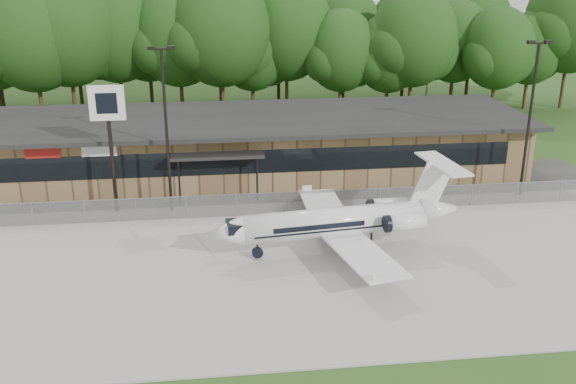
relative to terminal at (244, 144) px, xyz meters
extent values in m
plane|color=#2B4F1C|center=(0.00, -23.94, -2.18)|extent=(160.00, 160.00, 0.00)
cube|color=#9E9B93|center=(0.00, -15.94, -2.14)|extent=(64.00, 18.00, 0.08)
cube|color=#383835|center=(0.00, -4.44, -2.15)|extent=(50.00, 9.00, 0.06)
cube|color=olive|center=(0.00, 0.06, -0.18)|extent=(40.00, 10.00, 4.00)
cube|color=black|center=(0.00, -4.96, 0.12)|extent=(36.00, 0.08, 1.60)
cube|color=black|center=(0.00, -0.44, 1.97)|extent=(41.00, 11.50, 0.30)
cube|color=black|center=(-2.00, -5.54, 0.82)|extent=(6.00, 1.60, 0.20)
cube|color=#A71814|center=(-13.00, -4.99, 1.22)|extent=(2.20, 0.06, 0.70)
cube|color=silver|center=(-9.50, -4.99, 1.22)|extent=(2.20, 0.06, 0.70)
cube|color=gray|center=(0.00, -8.94, -1.43)|extent=(46.00, 0.03, 1.50)
cube|color=gray|center=(0.00, -8.94, -0.68)|extent=(46.00, 0.04, 0.04)
cylinder|color=black|center=(-5.00, -7.44, 2.82)|extent=(0.18, 0.18, 10.00)
cube|color=black|center=(-5.00, -7.44, 7.87)|extent=(1.20, 0.12, 0.12)
cube|color=black|center=(-5.55, -7.44, 7.94)|extent=(0.45, 0.30, 0.22)
cube|color=black|center=(-4.45, -7.44, 7.94)|extent=(0.45, 0.30, 0.22)
cylinder|color=black|center=(18.00, -7.44, 2.82)|extent=(0.18, 0.18, 10.00)
cube|color=black|center=(18.00, -7.44, 7.87)|extent=(1.20, 0.12, 0.12)
cube|color=black|center=(17.45, -7.44, 7.94)|extent=(0.45, 0.30, 0.22)
cube|color=black|center=(18.55, -7.44, 7.94)|extent=(0.45, 0.30, 0.22)
cylinder|color=silver|center=(3.93, -14.55, -0.50)|extent=(9.96, 2.70, 1.57)
cone|color=silver|center=(-1.93, -15.23, -0.50)|extent=(2.14, 1.79, 1.57)
cone|color=silver|center=(9.90, -13.85, -0.36)|extent=(2.33, 1.81, 1.57)
cube|color=silver|center=(4.80, -17.71, -0.95)|extent=(2.83, 6.12, 0.12)
cube|color=silver|center=(4.05, -11.26, -0.95)|extent=(2.83, 6.12, 0.12)
cylinder|color=silver|center=(7.60, -15.36, -0.36)|extent=(2.25, 1.13, 0.89)
cylinder|color=silver|center=(7.31, -12.91, -0.36)|extent=(2.25, 1.13, 0.89)
cube|color=silver|center=(9.41, -13.91, 1.07)|extent=(2.42, 0.42, 2.96)
cube|color=silver|center=(10.00, -13.84, 2.30)|extent=(1.80, 4.65, 0.10)
cube|color=black|center=(-1.25, -15.15, -0.23)|extent=(1.11, 1.29, 0.49)
cube|color=black|center=(5.69, -14.34, -1.83)|extent=(1.06, 2.44, 0.69)
cylinder|color=black|center=(-0.17, -15.02, -1.83)|extent=(0.65, 0.65, 0.22)
cylinder|color=black|center=(-8.39, -7.14, 1.62)|extent=(0.23, 0.23, 7.60)
cube|color=silver|center=(-8.39, -7.14, 4.75)|extent=(2.09, 0.27, 2.09)
cube|color=black|center=(-8.39, -7.26, 4.75)|extent=(1.23, 0.06, 1.23)
camera|label=1|loc=(-2.28, -45.53, 12.70)|focal=40.00mm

